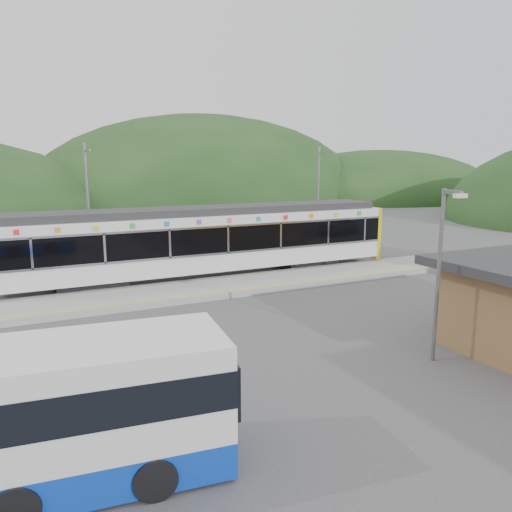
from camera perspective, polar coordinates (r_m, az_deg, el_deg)
name	(u,v)px	position (r m, az deg, el deg)	size (l,w,h in m)	color
ground	(289,303)	(21.90, 3.79, -5.33)	(120.00, 120.00, 0.00)	#4C4C4F
hills	(336,267)	(29.48, 9.12, -1.25)	(146.00, 149.00, 26.00)	#1E3D19
platform	(256,283)	(24.68, -0.03, -3.10)	(26.00, 3.20, 0.30)	#9E9E99
yellow_line	(268,286)	(23.51, 1.37, -3.41)	(26.00, 0.10, 0.01)	yellow
train	(209,239)	(26.18, -5.45, 1.93)	(20.44, 3.01, 3.74)	black
catenary_mast_west	(89,209)	(27.12, -18.59, 5.10)	(0.18, 1.80, 7.00)	slate
catenary_mast_east	(318,200)	(32.10, 7.12, 6.36)	(0.18, 1.80, 7.00)	slate
lamp_post	(442,260)	(15.75, 20.53, -0.48)	(0.38, 0.98, 5.28)	slate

